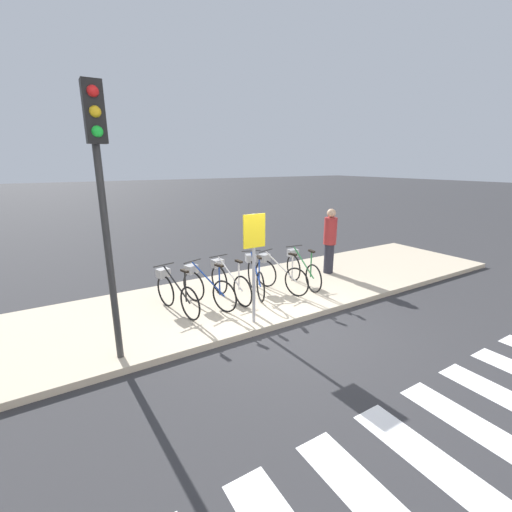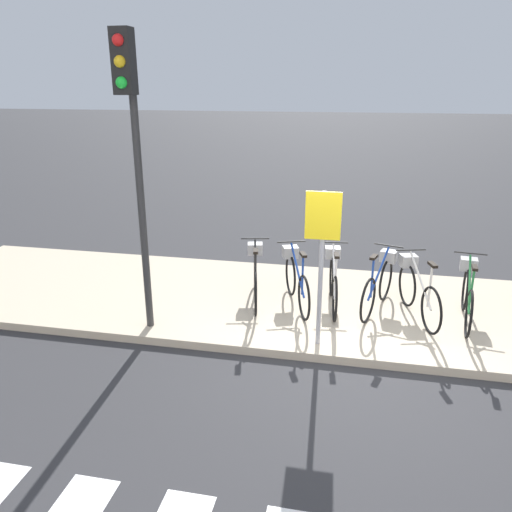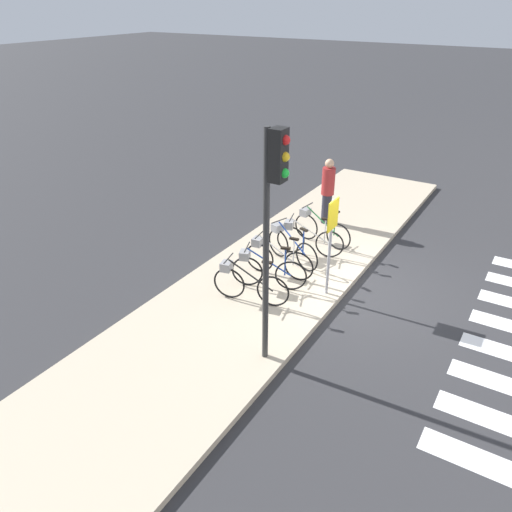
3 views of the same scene
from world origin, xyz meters
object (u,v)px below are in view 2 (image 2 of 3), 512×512
object	(u,v)px
parked_bicycle_4	(417,288)
parked_bicycle_5	(468,292)
parked_bicycle_1	(296,278)
parked_bicycle_2	(333,279)
sign_post	(322,243)
parked_bicycle_3	(380,282)
parked_bicycle_0	(255,274)
traffic_light	(132,126)

from	to	relation	value
parked_bicycle_4	parked_bicycle_5	world-z (taller)	same
parked_bicycle_1	parked_bicycle_2	xyz separation A→B (m)	(0.57, 0.08, 0.00)
parked_bicycle_2	sign_post	xyz separation A→B (m)	(-0.11, -1.31, 0.97)
parked_bicycle_1	parked_bicycle_3	size ratio (longest dim) A/B	0.99
parked_bicycle_3	parked_bicycle_5	size ratio (longest dim) A/B	0.96
parked_bicycle_3	sign_post	size ratio (longest dim) A/B	0.74
parked_bicycle_0	parked_bicycle_5	xyz separation A→B (m)	(3.16, -0.09, 0.00)
parked_bicycle_0	parked_bicycle_4	world-z (taller)	same
parked_bicycle_0	traffic_light	xyz separation A→B (m)	(-1.29, -1.31, 2.36)
parked_bicycle_2	sign_post	distance (m)	1.63
parked_bicycle_5	sign_post	world-z (taller)	sign_post
parked_bicycle_2	parked_bicycle_3	size ratio (longest dim) A/B	1.04
parked_bicycle_2	sign_post	world-z (taller)	sign_post
parked_bicycle_5	sign_post	size ratio (longest dim) A/B	0.77
parked_bicycle_4	parked_bicycle_2	bearing A→B (deg)	173.41
parked_bicycle_2	parked_bicycle_5	world-z (taller)	same
sign_post	parked_bicycle_0	bearing A→B (deg)	131.25
parked_bicycle_2	parked_bicycle_1	bearing A→B (deg)	-172.36
parked_bicycle_4	sign_post	bearing A→B (deg)	-139.11
parked_bicycle_0	parked_bicycle_3	xyz separation A→B (m)	(1.92, 0.06, 0.00)
parked_bicycle_2	parked_bicycle_3	bearing A→B (deg)	1.42
parked_bicycle_3	traffic_light	distance (m)	4.22
traffic_light	parked_bicycle_4	bearing A→B (deg)	17.88
parked_bicycle_1	traffic_light	bearing A→B (deg)	-146.75
parked_bicycle_1	parked_bicycle_3	bearing A→B (deg)	4.23
parked_bicycle_1	parked_bicycle_0	bearing A→B (deg)	176.94
parked_bicycle_4	traffic_light	distance (m)	4.59
parked_bicycle_0	parked_bicycle_5	world-z (taller)	same
parked_bicycle_5	parked_bicycle_0	bearing A→B (deg)	178.29
sign_post	parked_bicycle_3	bearing A→B (deg)	58.36
parked_bicycle_0	parked_bicycle_4	size ratio (longest dim) A/B	1.01
sign_post	parked_bicycle_4	bearing A→B (deg)	40.89
parked_bicycle_1	parked_bicycle_5	world-z (taller)	same
parked_bicycle_3	parked_bicycle_0	bearing A→B (deg)	-178.22
parked_bicycle_0	traffic_light	size ratio (longest dim) A/B	0.40
parked_bicycle_2	traffic_light	xyz separation A→B (m)	(-2.52, -1.35, 2.36)
parked_bicycle_5	sign_post	bearing A→B (deg)	-150.35
parked_bicycle_5	traffic_light	xyz separation A→B (m)	(-4.46, -1.21, 2.36)
traffic_light	sign_post	distance (m)	2.77
parked_bicycle_5	traffic_light	distance (m)	5.19
parked_bicycle_1	parked_bicycle_5	distance (m)	2.51
parked_bicycle_0	parked_bicycle_2	distance (m)	1.22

